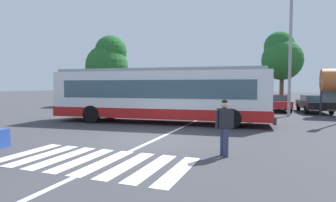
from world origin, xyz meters
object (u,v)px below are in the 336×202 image
object	(u,v)px
city_transit_bus	(159,95)
background_tree_left	(108,62)
parked_car_champagne	(153,100)
parked_car_white	(210,101)
parked_car_teal	(241,101)
background_tree_right	(281,56)
pedestrian_crossing_street	(224,124)
parked_car_charcoal	(182,100)
parked_car_black	(314,103)
twin_arm_street_lamp	(291,28)
parked_car_red	(277,102)

from	to	relation	value
city_transit_bus	background_tree_left	size ratio (longest dim) A/B	1.65
parked_car_champagne	parked_car_white	distance (m)	5.42
city_transit_bus	parked_car_teal	bearing A→B (deg)	70.04
background_tree_right	parked_car_champagne	bearing A→B (deg)	-163.69
pedestrian_crossing_street	parked_car_champagne	world-z (taller)	pedestrian_crossing_street
city_transit_bus	parked_car_champagne	xyz separation A→B (m)	(-4.55, 9.45, -0.82)
background_tree_left	parked_car_charcoal	bearing A→B (deg)	-11.82
parked_car_black	parked_car_white	bearing A→B (deg)	-179.26
pedestrian_crossing_street	parked_car_white	bearing A→B (deg)	103.72
background_tree_left	parked_car_teal	bearing A→B (deg)	-7.27
parked_car_teal	parked_car_charcoal	bearing A→B (deg)	-179.32
parked_car_charcoal	twin_arm_street_lamp	distance (m)	10.86
pedestrian_crossing_street	parked_car_red	distance (m)	16.26
city_transit_bus	parked_car_teal	size ratio (longest dim) A/B	2.66
parked_car_white	background_tree_left	distance (m)	12.49
parked_car_charcoal	twin_arm_street_lamp	bearing A→B (deg)	-21.31
city_transit_bus	parked_car_black	world-z (taller)	city_transit_bus
parked_car_charcoal	parked_car_black	distance (m)	10.83
parked_car_red	background_tree_left	xyz separation A→B (m)	(-17.20, 1.63, 3.90)
twin_arm_street_lamp	parked_car_black	bearing A→B (deg)	60.04
parked_car_white	background_tree_right	xyz separation A→B (m)	(5.82, 3.22, 4.00)
parked_car_champagne	parked_car_black	size ratio (longest dim) A/B	0.99
parked_car_white	background_tree_left	xyz separation A→B (m)	(-11.69, 2.05, 3.90)
parked_car_teal	background_tree_right	xyz separation A→B (m)	(3.15, 3.00, 4.00)
background_tree_right	parked_car_white	bearing A→B (deg)	-151.09
pedestrian_crossing_street	parked_car_black	distance (m)	16.44
parked_car_teal	twin_arm_street_lamp	bearing A→B (deg)	-44.72
pedestrian_crossing_street	parked_car_red	xyz separation A→B (m)	(1.67, 16.17, -0.20)
city_transit_bus	parked_car_charcoal	size ratio (longest dim) A/B	2.73
pedestrian_crossing_street	parked_car_charcoal	size ratio (longest dim) A/B	0.38
parked_car_charcoal	parked_car_teal	world-z (taller)	same
parked_car_champagne	parked_car_red	size ratio (longest dim) A/B	0.99
city_transit_bus	parked_car_white	xyz separation A→B (m)	(0.87, 9.52, -0.82)
pedestrian_crossing_street	background_tree_right	bearing A→B (deg)	84.04
parked_car_white	parked_car_red	xyz separation A→B (m)	(5.52, 0.42, 0.00)
parked_car_teal	background_tree_left	xyz separation A→B (m)	(-14.36, 1.83, 3.90)
city_transit_bus	parked_car_white	world-z (taller)	city_transit_bus
parked_car_white	background_tree_right	size ratio (longest dim) A/B	0.66
parked_car_red	background_tree_right	xyz separation A→B (m)	(0.31, 2.80, 4.00)
parked_car_white	parked_car_champagne	bearing A→B (deg)	-179.22
parked_car_charcoal	pedestrian_crossing_street	bearing A→B (deg)	-67.82
parked_car_black	twin_arm_street_lamp	bearing A→B (deg)	-119.96
parked_car_charcoal	parked_car_white	bearing A→B (deg)	-3.39
parked_car_charcoal	parked_car_red	bearing A→B (deg)	1.87
background_tree_left	background_tree_right	world-z (taller)	background_tree_left
parked_car_black	parked_car_charcoal	bearing A→B (deg)	179.73
background_tree_left	background_tree_right	bearing A→B (deg)	3.81
parked_car_red	parked_car_black	world-z (taller)	same
parked_car_charcoal	parked_car_black	size ratio (longest dim) A/B	0.97
city_transit_bus	pedestrian_crossing_street	bearing A→B (deg)	-52.88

